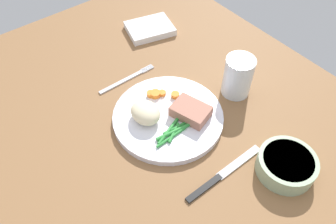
% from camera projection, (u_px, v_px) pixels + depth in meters
% --- Properties ---
extents(dining_table, '(1.20, 0.90, 0.02)m').
position_uv_depth(dining_table, '(173.00, 133.00, 0.78)').
color(dining_table, brown).
rests_on(dining_table, ground).
extents(dinner_plate, '(0.26, 0.26, 0.02)m').
position_uv_depth(dinner_plate, '(168.00, 117.00, 0.79)').
color(dinner_plate, white).
rests_on(dinner_plate, dining_table).
extents(meat_portion, '(0.10, 0.08, 0.03)m').
position_uv_depth(meat_portion, '(191.00, 112.00, 0.77)').
color(meat_portion, '#A86B56').
rests_on(meat_portion, dinner_plate).
extents(mashed_potatoes, '(0.08, 0.06, 0.04)m').
position_uv_depth(mashed_potatoes, '(145.00, 113.00, 0.76)').
color(mashed_potatoes, beige).
rests_on(mashed_potatoes, dinner_plate).
extents(carrot_slices, '(0.06, 0.06, 0.01)m').
position_uv_depth(carrot_slices, '(160.00, 94.00, 0.82)').
color(carrot_slices, orange).
rests_on(carrot_slices, dinner_plate).
extents(green_beans, '(0.05, 0.10, 0.01)m').
position_uv_depth(green_beans, '(172.00, 132.00, 0.75)').
color(green_beans, '#2D8C38').
rests_on(green_beans, dinner_plate).
extents(fork, '(0.01, 0.17, 0.00)m').
position_uv_depth(fork, '(127.00, 79.00, 0.88)').
color(fork, silver).
rests_on(fork, dining_table).
extents(knife, '(0.02, 0.21, 0.01)m').
position_uv_depth(knife, '(223.00, 174.00, 0.70)').
color(knife, black).
rests_on(knife, dining_table).
extents(water_glass, '(0.07, 0.07, 0.10)m').
position_uv_depth(water_glass, '(239.00, 80.00, 0.82)').
color(water_glass, silver).
rests_on(water_glass, dining_table).
extents(salad_bowl, '(0.12, 0.12, 0.04)m').
position_uv_depth(salad_bowl, '(287.00, 164.00, 0.69)').
color(salad_bowl, '#99B28C').
rests_on(salad_bowl, dining_table).
extents(napkin, '(0.13, 0.15, 0.02)m').
position_uv_depth(napkin, '(150.00, 28.00, 1.01)').
color(napkin, white).
rests_on(napkin, dining_table).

